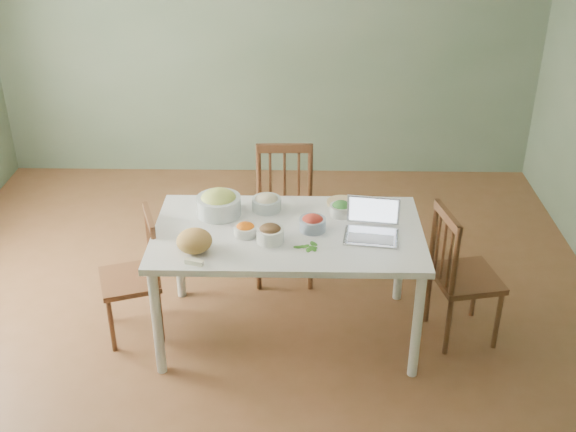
{
  "coord_description": "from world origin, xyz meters",
  "views": [
    {
      "loc": [
        0.32,
        -3.87,
        2.94
      ],
      "look_at": [
        0.24,
        -0.07,
        0.88
      ],
      "focal_mm": 44.14,
      "sensor_mm": 36.0,
      "label": 1
    }
  ],
  "objects_px": {
    "chair_right": "(467,275)",
    "bowl_squash": "(219,203)",
    "laptop": "(372,222)",
    "chair_far": "(285,218)",
    "chair_left": "(129,277)",
    "bread_boule": "(194,241)",
    "dining_table": "(288,283)"
  },
  "relations": [
    {
      "from": "chair_right",
      "to": "chair_left",
      "type": "bearing_deg",
      "value": 78.72
    },
    {
      "from": "bowl_squash",
      "to": "bread_boule",
      "type": "bearing_deg",
      "value": -101.71
    },
    {
      "from": "chair_far",
      "to": "laptop",
      "type": "relative_size",
      "value": 3.05
    },
    {
      "from": "chair_right",
      "to": "bread_boule",
      "type": "relative_size",
      "value": 4.43
    },
    {
      "from": "bread_boule",
      "to": "dining_table",
      "type": "bearing_deg",
      "value": 25.3
    },
    {
      "from": "dining_table",
      "to": "chair_left",
      "type": "bearing_deg",
      "value": -179.34
    },
    {
      "from": "chair_far",
      "to": "laptop",
      "type": "height_order",
      "value": "laptop"
    },
    {
      "from": "chair_left",
      "to": "bowl_squash",
      "type": "xyz_separation_m",
      "value": [
        0.57,
        0.21,
        0.43
      ]
    },
    {
      "from": "laptop",
      "to": "chair_far",
      "type": "bearing_deg",
      "value": 133.12
    },
    {
      "from": "laptop",
      "to": "dining_table",
      "type": "bearing_deg",
      "value": 178.47
    },
    {
      "from": "chair_far",
      "to": "chair_right",
      "type": "relative_size",
      "value": 1.06
    },
    {
      "from": "dining_table",
      "to": "chair_left",
      "type": "relative_size",
      "value": 1.93
    },
    {
      "from": "dining_table",
      "to": "bowl_squash",
      "type": "xyz_separation_m",
      "value": [
        -0.45,
        0.2,
        0.47
      ]
    },
    {
      "from": "bowl_squash",
      "to": "dining_table",
      "type": "bearing_deg",
      "value": -24.27
    },
    {
      "from": "chair_far",
      "to": "bread_boule",
      "type": "xyz_separation_m",
      "value": [
        -0.5,
        -0.95,
        0.36
      ]
    },
    {
      "from": "laptop",
      "to": "bread_boule",
      "type": "bearing_deg",
      "value": -162.67
    },
    {
      "from": "chair_right",
      "to": "bowl_squash",
      "type": "bearing_deg",
      "value": 71.22
    },
    {
      "from": "bowl_squash",
      "to": "chair_right",
      "type": "bearing_deg",
      "value": -7.05
    },
    {
      "from": "chair_left",
      "to": "laptop",
      "type": "xyz_separation_m",
      "value": [
        1.53,
        -0.07,
        0.46
      ]
    },
    {
      "from": "chair_right",
      "to": "laptop",
      "type": "height_order",
      "value": "laptop"
    },
    {
      "from": "chair_left",
      "to": "laptop",
      "type": "distance_m",
      "value": 1.6
    },
    {
      "from": "chair_right",
      "to": "bowl_squash",
      "type": "xyz_separation_m",
      "value": [
        -1.59,
        0.2,
        0.4
      ]
    },
    {
      "from": "chair_left",
      "to": "bread_boule",
      "type": "distance_m",
      "value": 0.68
    },
    {
      "from": "dining_table",
      "to": "bowl_squash",
      "type": "bearing_deg",
      "value": 155.73
    },
    {
      "from": "chair_far",
      "to": "chair_left",
      "type": "bearing_deg",
      "value": -145.92
    },
    {
      "from": "dining_table",
      "to": "bowl_squash",
      "type": "height_order",
      "value": "bowl_squash"
    },
    {
      "from": "chair_left",
      "to": "bread_boule",
      "type": "height_order",
      "value": "bread_boule"
    },
    {
      "from": "chair_right",
      "to": "laptop",
      "type": "distance_m",
      "value": 0.77
    },
    {
      "from": "dining_table",
      "to": "chair_far",
      "type": "distance_m",
      "value": 0.7
    },
    {
      "from": "chair_right",
      "to": "dining_table",
      "type": "bearing_deg",
      "value": 78.53
    },
    {
      "from": "dining_table",
      "to": "chair_right",
      "type": "relative_size",
      "value": 1.79
    },
    {
      "from": "bowl_squash",
      "to": "laptop",
      "type": "xyz_separation_m",
      "value": [
        0.95,
        -0.29,
        0.03
      ]
    }
  ]
}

